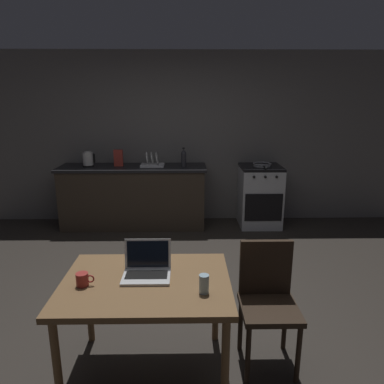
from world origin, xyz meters
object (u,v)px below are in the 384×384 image
object	(u,v)px
coffee_mug	(83,279)
cereal_box	(118,158)
stove_oven	(260,196)
bottle	(184,158)
dish_rack	(152,163)
laptop	(147,269)
electric_kettle	(88,159)
frying_pan	(262,165)
dining_table	(146,291)
chair	(267,295)
drinking_glass	(204,284)

from	to	relation	value
coffee_mug	cereal_box	size ratio (longest dim) A/B	0.49
stove_oven	bottle	xyz separation A→B (m)	(-1.15, -0.05, 0.59)
bottle	cereal_box	size ratio (longest dim) A/B	1.16
dish_rack	laptop	bearing A→B (deg)	-85.62
dish_rack	electric_kettle	bearing A→B (deg)	180.00
frying_pan	dish_rack	bearing A→B (deg)	179.02
dining_table	dish_rack	bearing A→B (deg)	94.28
dining_table	laptop	distance (m)	0.14
chair	electric_kettle	distance (m)	3.57
chair	frying_pan	size ratio (longest dim) A/B	2.04
coffee_mug	dish_rack	bearing A→B (deg)	86.85
chair	laptop	bearing A→B (deg)	167.24
cereal_box	dish_rack	xyz separation A→B (m)	(0.50, -0.02, -0.07)
cereal_box	dish_rack	distance (m)	0.51
chair	drinking_glass	size ratio (longest dim) A/B	7.49
dining_table	drinking_glass	bearing A→B (deg)	-22.70
bottle	drinking_glass	world-z (taller)	bottle
laptop	electric_kettle	size ratio (longest dim) A/B	1.45
stove_oven	bottle	bearing A→B (deg)	-177.63
laptop	frying_pan	distance (m)	3.26
laptop	cereal_box	distance (m)	3.09
drinking_glass	cereal_box	size ratio (longest dim) A/B	0.50
coffee_mug	stove_oven	bearing A→B (deg)	60.14
laptop	dish_rack	xyz separation A→B (m)	(-0.23, 2.97, 0.20)
laptop	cereal_box	bearing A→B (deg)	114.69
dining_table	electric_kettle	world-z (taller)	electric_kettle
electric_kettle	coffee_mug	distance (m)	3.20
stove_oven	bottle	size ratio (longest dim) A/B	3.28
chair	coffee_mug	world-z (taller)	chair
stove_oven	electric_kettle	size ratio (longest dim) A/B	4.16
cereal_box	electric_kettle	bearing A→B (deg)	-177.40
chair	bottle	bearing A→B (deg)	85.13
laptop	coffee_mug	world-z (taller)	laptop
stove_oven	frying_pan	xyz separation A→B (m)	(0.01, -0.03, 0.48)
dining_table	laptop	world-z (taller)	laptop
coffee_mug	drinking_glass	bearing A→B (deg)	-7.33
bottle	cereal_box	bearing A→B (deg)	175.83
electric_kettle	bottle	size ratio (longest dim) A/B	0.79
bottle	dish_rack	xyz separation A→B (m)	(-0.46, 0.05, -0.09)
laptop	cereal_box	xyz separation A→B (m)	(-0.73, 2.99, 0.28)
stove_oven	laptop	distance (m)	3.29
chair	drinking_glass	xyz separation A→B (m)	(-0.47, -0.29, 0.26)
bottle	drinking_glass	size ratio (longest dim) A/B	2.34
dining_table	cereal_box	xyz separation A→B (m)	(-0.73, 3.06, 0.40)
electric_kettle	bottle	bearing A→B (deg)	-2.05
stove_oven	dining_table	xyz separation A→B (m)	(-1.38, -3.04, 0.18)
stove_oven	chair	bearing A→B (deg)	-100.34
cereal_box	dish_rack	bearing A→B (deg)	-2.29
electric_kettle	bottle	world-z (taller)	bottle
drinking_glass	cereal_box	distance (m)	3.41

